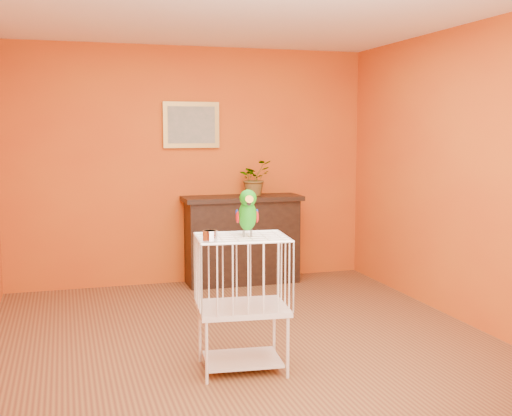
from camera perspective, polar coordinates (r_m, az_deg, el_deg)
name	(u,v)px	position (r m, az deg, el deg)	size (l,w,h in m)	color
ground	(247,344)	(5.21, -0.77, -12.00)	(4.50, 4.50, 0.00)	brown
room_shell	(247,144)	(4.93, -0.80, 5.68)	(4.50, 4.50, 4.50)	#CB5813
console_cabinet	(242,239)	(7.12, -1.25, -2.81)	(1.31, 0.47, 0.97)	black
potted_plant	(254,182)	(7.08, -0.16, 2.34)	(0.35, 0.39, 0.31)	#26722D
framed_picture	(191,125)	(7.09, -5.77, 7.36)	(0.62, 0.04, 0.50)	#B28D3F
birdcage	(242,301)	(4.55, -1.24, -8.29)	(0.66, 0.54, 0.96)	white
feed_cup	(210,236)	(4.26, -4.10, -2.47)	(0.10, 0.10, 0.07)	silver
parrot	(247,212)	(4.43, -0.76, -0.39)	(0.17, 0.30, 0.33)	#59544C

